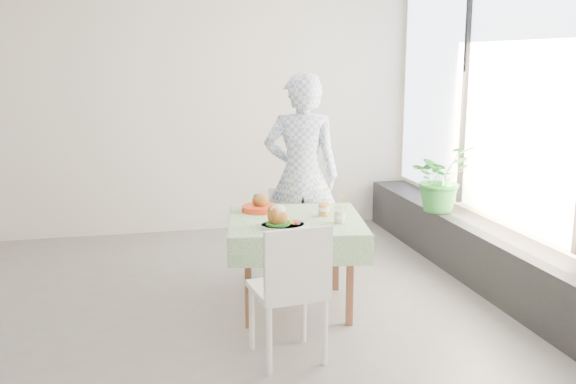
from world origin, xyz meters
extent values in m
plane|color=#64615F|center=(0.00, 0.00, 0.00)|extent=(6.00, 6.00, 0.00)
cube|color=silver|center=(0.00, 2.50, 1.40)|extent=(6.00, 0.02, 2.80)
cube|color=silver|center=(0.00, -2.50, 1.40)|extent=(6.00, 0.02, 2.80)
cube|color=silver|center=(3.00, 0.00, 1.40)|extent=(0.02, 5.00, 2.80)
cube|color=#D1E0F9|center=(2.97, 0.00, 1.65)|extent=(0.01, 4.80, 2.18)
cube|color=black|center=(2.80, 0.00, 0.25)|extent=(0.40, 4.80, 0.50)
cube|color=brown|center=(1.01, -0.09, 0.71)|extent=(1.04, 1.04, 0.04)
cube|color=white|center=(1.01, -0.09, 0.74)|extent=(1.20, 1.20, 0.01)
cube|color=white|center=(1.13, 0.57, 0.41)|extent=(0.42, 0.42, 0.04)
cube|color=white|center=(1.15, 0.75, 0.62)|extent=(0.39, 0.08, 0.38)
cube|color=white|center=(0.74, -0.95, 0.48)|extent=(0.50, 0.50, 0.04)
cube|color=white|center=(0.77, -1.15, 0.73)|extent=(0.45, 0.10, 0.45)
imported|color=#7E96CA|center=(1.25, 0.66, 0.94)|extent=(0.77, 0.59, 1.87)
cylinder|color=white|center=(0.85, -0.32, 0.75)|extent=(0.34, 0.34, 0.02)
cylinder|color=#155014|center=(0.81, -0.32, 0.77)|extent=(0.19, 0.19, 0.02)
ellipsoid|color=#9A6025|center=(0.81, -0.32, 0.82)|extent=(0.16, 0.14, 0.12)
ellipsoid|color=white|center=(0.81, -0.32, 0.88)|extent=(0.11, 0.11, 0.08)
cylinder|color=#A71014|center=(0.96, -0.33, 0.78)|extent=(0.06, 0.06, 0.03)
cylinder|color=white|center=(1.25, -0.05, 0.81)|extent=(0.09, 0.09, 0.13)
cylinder|color=orange|center=(1.25, -0.05, 0.79)|extent=(0.08, 0.08, 0.09)
cylinder|color=white|center=(1.25, -0.05, 0.87)|extent=(0.10, 0.10, 0.01)
cylinder|color=yellow|center=(1.26, -0.05, 0.92)|extent=(0.01, 0.03, 0.18)
cylinder|color=white|center=(1.30, -0.30, 0.80)|extent=(0.09, 0.09, 0.12)
cylinder|color=#F0EBC9|center=(1.30, -0.30, 0.79)|extent=(0.08, 0.08, 0.09)
cylinder|color=white|center=(1.30, -0.30, 0.87)|extent=(0.09, 0.09, 0.01)
cylinder|color=yellow|center=(1.31, -0.30, 0.91)|extent=(0.01, 0.03, 0.17)
cylinder|color=red|center=(0.78, 0.22, 0.77)|extent=(0.30, 0.30, 0.05)
cylinder|color=white|center=(0.78, 0.22, 0.78)|extent=(0.26, 0.26, 0.02)
ellipsoid|color=#9A6025|center=(0.78, 0.22, 0.83)|extent=(0.13, 0.13, 0.11)
imported|color=#267433|center=(2.69, 0.82, 0.83)|extent=(0.75, 0.71, 0.66)
camera|label=1|loc=(-0.17, -4.86, 1.99)|focal=40.00mm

